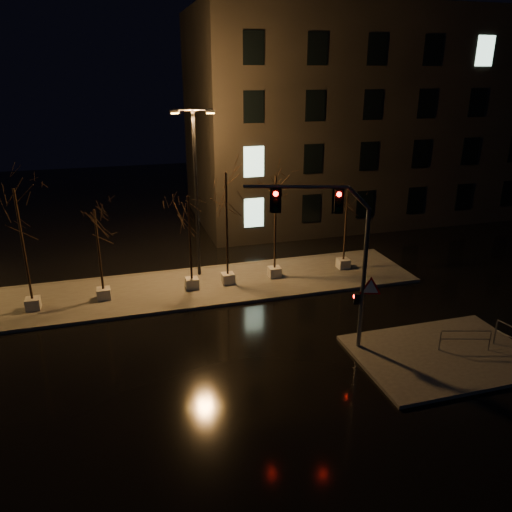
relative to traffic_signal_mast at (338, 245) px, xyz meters
name	(u,v)px	position (x,y,z in m)	size (l,w,h in m)	color
ground	(241,341)	(-3.46, 1.66, -4.56)	(90.00, 90.00, 0.00)	black
median	(213,285)	(-3.46, 7.66, -4.48)	(22.00, 5.00, 0.15)	#45433D
sidewalk_corner	(443,355)	(4.04, -1.84, -4.48)	(7.00, 5.00, 0.15)	#45433D
building	(357,117)	(10.54, 19.66, 2.94)	(25.00, 12.00, 15.00)	black
tree_0	(18,217)	(-12.28, 7.08, 0.15)	(1.80, 1.80, 6.00)	#A5A39A
tree_1	(96,230)	(-9.04, 7.34, -0.84)	(1.80, 1.80, 4.71)	#A5A39A
tree_2	(189,217)	(-4.60, 7.41, -0.57)	(1.80, 1.80, 5.06)	#A5A39A
tree_3	(226,198)	(-2.66, 7.52, 0.24)	(1.80, 1.80, 6.12)	#A5A39A
tree_4	(276,199)	(0.02, 7.69, -0.03)	(1.80, 1.80, 5.78)	#A5A39A
tree_5	(346,212)	(4.23, 7.83, -1.06)	(1.80, 1.80, 4.41)	#A5A39A
traffic_signal_mast	(338,245)	(0.00, 0.00, 0.00)	(5.23, 1.85, 6.71)	#55575C
streetlight_main	(196,183)	(-3.90, 9.20, 0.73)	(2.20, 0.82, 8.91)	black
guard_rail_a	(465,337)	(5.01, -1.83, -3.83)	(1.97, 0.61, 0.88)	#55575C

